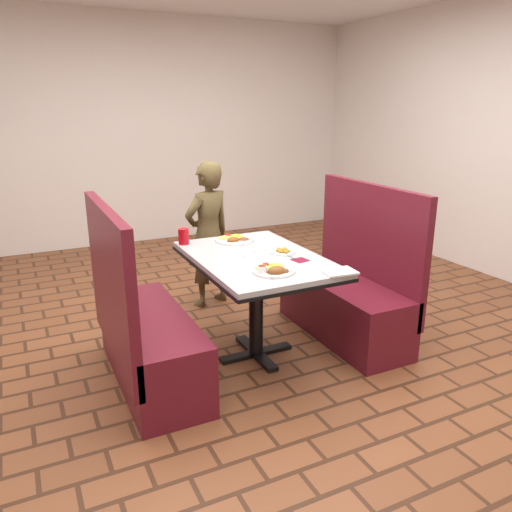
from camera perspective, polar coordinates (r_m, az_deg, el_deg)
name	(u,v)px	position (r m, az deg, el deg)	size (l,w,h in m)	color
room	(256,75)	(3.25, 0.00, 20.00)	(7.00, 7.04, 2.82)	brown
dining_table	(256,269)	(3.42, 0.00, -1.54)	(0.81, 1.21, 0.75)	#B3B5B8
booth_bench_left	(144,335)	(3.30, -12.71, -8.80)	(0.47, 1.20, 1.17)	maroon
booth_bench_right	(349,295)	(3.93, 10.55, -4.38)	(0.47, 1.20, 1.17)	maroon
diner_person	(208,235)	(4.40, -5.50, 2.42)	(0.47, 0.31, 1.28)	brown
near_dinner_plate	(273,268)	(3.06, 1.98, -1.38)	(0.26, 0.26, 0.08)	white
far_dinner_plate	(234,238)	(3.76, -2.51, 2.10)	(0.28, 0.28, 0.07)	white
plantain_plate	(283,251)	(3.47, 3.05, 0.54)	(0.18, 0.18, 0.03)	white
maroon_napkin	(300,260)	(3.31, 5.07, -0.46)	(0.10, 0.10, 0.00)	maroon
spoon_utensil	(293,258)	(3.34, 4.28, -0.22)	(0.01, 0.12, 0.00)	silver
red_tumbler	(184,236)	(3.71, -8.28, 2.24)	(0.08, 0.08, 0.12)	#B60C14
paper_napkin	(339,272)	(3.10, 9.48, -1.79)	(0.20, 0.15, 0.01)	silver
knife_utensil	(274,268)	(3.11, 2.11, -1.41)	(0.01, 0.17, 0.00)	silver
fork_utensil	(265,275)	(2.99, 1.03, -2.20)	(0.01, 0.14, 0.00)	silver
lettuce_shreds	(257,253)	(3.46, 0.16, 0.36)	(0.28, 0.32, 0.00)	#7BAE45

